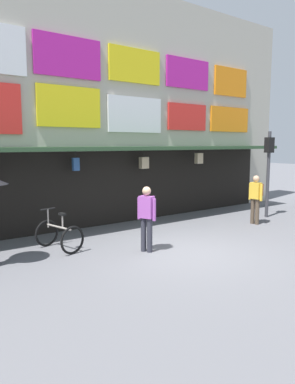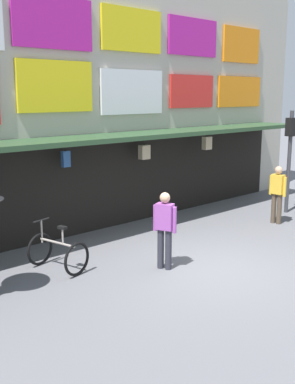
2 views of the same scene
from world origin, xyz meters
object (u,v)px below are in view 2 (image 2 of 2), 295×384
at_px(traffic_light_far, 290,145).
at_px(pedestrian_in_purple, 165,226).
at_px(bicycle_parked, 58,252).
at_px(pedestrian_in_green, 278,190).

distance_m(traffic_light_far, pedestrian_in_purple, 6.48).
distance_m(bicycle_parked, pedestrian_in_green, 6.80).
bearing_deg(pedestrian_in_green, traffic_light_far, 20.76).
xyz_separation_m(bicycle_parked, pedestrian_in_purple, (1.74, -1.48, 0.55)).
bearing_deg(pedestrian_in_purple, bicycle_parked, 139.66).
height_order(traffic_light_far, pedestrian_in_purple, traffic_light_far).
relative_size(traffic_light_far, bicycle_parked, 2.48).
distance_m(traffic_light_far, bicycle_parked, 8.25).
xyz_separation_m(pedestrian_in_purple, pedestrian_in_green, (4.95, 0.40, 0.04)).
bearing_deg(bicycle_parked, pedestrian_in_purple, -40.34).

